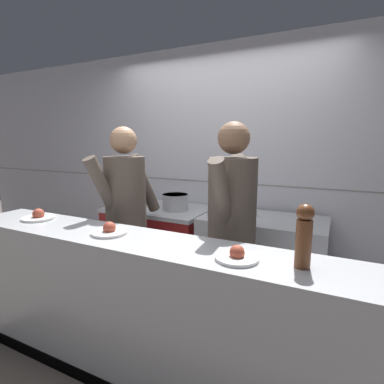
{
  "coord_description": "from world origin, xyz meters",
  "views": [
    {
      "loc": [
        1.17,
        -1.72,
        1.6
      ],
      "look_at": [
        0.01,
        0.63,
        1.15
      ],
      "focal_mm": 28.0,
      "sensor_mm": 36.0,
      "label": 1
    }
  ],
  "objects_px": {
    "stock_pot": "(137,196)",
    "mixing_bowl_steel": "(248,212)",
    "sauce_pot": "(175,202)",
    "chefs_knife": "(221,216)",
    "pepper_mill": "(304,235)",
    "oven_range": "(160,246)",
    "chef_head_cook": "(126,215)",
    "plated_dish_appetiser": "(109,231)",
    "chef_sous": "(232,228)",
    "plated_dish_main": "(39,216)",
    "plated_dish_dessert": "(237,256)"
  },
  "relations": [
    {
      "from": "chef_sous",
      "to": "plated_dish_appetiser",
      "type": "bearing_deg",
      "value": -139.09
    },
    {
      "from": "mixing_bowl_steel",
      "to": "chef_sous",
      "type": "height_order",
      "value": "chef_sous"
    },
    {
      "from": "stock_pot",
      "to": "plated_dish_dessert",
      "type": "xyz_separation_m",
      "value": [
        1.54,
        -1.22,
        0.02
      ]
    },
    {
      "from": "mixing_bowl_steel",
      "to": "chef_head_cook",
      "type": "height_order",
      "value": "chef_head_cook"
    },
    {
      "from": "mixing_bowl_steel",
      "to": "pepper_mill",
      "type": "xyz_separation_m",
      "value": [
        0.62,
        -1.21,
        0.22
      ]
    },
    {
      "from": "chef_sous",
      "to": "chefs_knife",
      "type": "bearing_deg",
      "value": 118.52
    },
    {
      "from": "plated_dish_main",
      "to": "oven_range",
      "type": "bearing_deg",
      "value": 71.74
    },
    {
      "from": "sauce_pot",
      "to": "plated_dish_appetiser",
      "type": "relative_size",
      "value": 1.15
    },
    {
      "from": "oven_range",
      "to": "plated_dish_dessert",
      "type": "bearing_deg",
      "value": -44.37
    },
    {
      "from": "mixing_bowl_steel",
      "to": "plated_dish_dessert",
      "type": "relative_size",
      "value": 1.04
    },
    {
      "from": "stock_pot",
      "to": "chef_sous",
      "type": "height_order",
      "value": "chef_sous"
    },
    {
      "from": "mixing_bowl_steel",
      "to": "plated_dish_main",
      "type": "relative_size",
      "value": 0.94
    },
    {
      "from": "plated_dish_dessert",
      "to": "chef_sous",
      "type": "bearing_deg",
      "value": 111.15
    },
    {
      "from": "stock_pot",
      "to": "plated_dish_appetiser",
      "type": "bearing_deg",
      "value": -61.27
    },
    {
      "from": "chef_sous",
      "to": "plated_dish_main",
      "type": "bearing_deg",
      "value": -159.43
    },
    {
      "from": "chefs_knife",
      "to": "plated_dish_dessert",
      "type": "xyz_separation_m",
      "value": [
        0.51,
        -1.12,
        0.1
      ]
    },
    {
      "from": "stock_pot",
      "to": "mixing_bowl_steel",
      "type": "relative_size",
      "value": 1.11
    },
    {
      "from": "mixing_bowl_steel",
      "to": "oven_range",
      "type": "bearing_deg",
      "value": -179.49
    },
    {
      "from": "plated_dish_main",
      "to": "chef_sous",
      "type": "relative_size",
      "value": 0.15
    },
    {
      "from": "chefs_knife",
      "to": "plated_dish_main",
      "type": "bearing_deg",
      "value": -138.3
    },
    {
      "from": "stock_pot",
      "to": "chef_head_cook",
      "type": "height_order",
      "value": "chef_head_cook"
    },
    {
      "from": "mixing_bowl_steel",
      "to": "chef_sous",
      "type": "bearing_deg",
      "value": -84.48
    },
    {
      "from": "chefs_knife",
      "to": "chef_sous",
      "type": "height_order",
      "value": "chef_sous"
    },
    {
      "from": "mixing_bowl_steel",
      "to": "chefs_knife",
      "type": "relative_size",
      "value": 0.71
    },
    {
      "from": "mixing_bowl_steel",
      "to": "plated_dish_dessert",
      "type": "distance_m",
      "value": 1.3
    },
    {
      "from": "chefs_knife",
      "to": "plated_dish_main",
      "type": "relative_size",
      "value": 1.32
    },
    {
      "from": "plated_dish_appetiser",
      "to": "chef_sous",
      "type": "height_order",
      "value": "chef_sous"
    },
    {
      "from": "mixing_bowl_steel",
      "to": "chefs_knife",
      "type": "xyz_separation_m",
      "value": [
        -0.21,
        -0.14,
        -0.03
      ]
    },
    {
      "from": "sauce_pot",
      "to": "mixing_bowl_steel",
      "type": "relative_size",
      "value": 1.17
    },
    {
      "from": "chef_head_cook",
      "to": "mixing_bowl_steel",
      "type": "bearing_deg",
      "value": 52.16
    },
    {
      "from": "stock_pot",
      "to": "chefs_knife",
      "type": "bearing_deg",
      "value": -5.65
    },
    {
      "from": "plated_dish_appetiser",
      "to": "sauce_pot",
      "type": "bearing_deg",
      "value": 97.7
    },
    {
      "from": "sauce_pot",
      "to": "mixing_bowl_steel",
      "type": "xyz_separation_m",
      "value": [
        0.76,
        0.04,
        -0.04
      ]
    },
    {
      "from": "pepper_mill",
      "to": "chef_sous",
      "type": "relative_size",
      "value": 0.18
    },
    {
      "from": "stock_pot",
      "to": "sauce_pot",
      "type": "height_order",
      "value": "stock_pot"
    },
    {
      "from": "plated_dish_main",
      "to": "plated_dish_appetiser",
      "type": "height_order",
      "value": "plated_dish_main"
    },
    {
      "from": "stock_pot",
      "to": "chefs_knife",
      "type": "relative_size",
      "value": 0.79
    },
    {
      "from": "sauce_pot",
      "to": "mixing_bowl_steel",
      "type": "distance_m",
      "value": 0.76
    },
    {
      "from": "plated_dish_main",
      "to": "pepper_mill",
      "type": "xyz_separation_m",
      "value": [
        1.98,
        -0.04,
        0.15
      ]
    },
    {
      "from": "chefs_knife",
      "to": "plated_dish_dessert",
      "type": "height_order",
      "value": "plated_dish_dessert"
    },
    {
      "from": "chefs_knife",
      "to": "pepper_mill",
      "type": "relative_size",
      "value": 1.05
    },
    {
      "from": "chefs_knife",
      "to": "plated_dish_main",
      "type": "xyz_separation_m",
      "value": [
        -1.15,
        -1.03,
        0.1
      ]
    },
    {
      "from": "chef_head_cook",
      "to": "chef_sous",
      "type": "bearing_deg",
      "value": 16.76
    },
    {
      "from": "plated_dish_appetiser",
      "to": "chef_head_cook",
      "type": "relative_size",
      "value": 0.14
    },
    {
      "from": "oven_range",
      "to": "chef_head_cook",
      "type": "relative_size",
      "value": 0.63
    },
    {
      "from": "plated_dish_main",
      "to": "plated_dish_dessert",
      "type": "distance_m",
      "value": 1.66
    },
    {
      "from": "chefs_knife",
      "to": "chef_sous",
      "type": "xyz_separation_m",
      "value": [
        0.27,
        -0.51,
        0.06
      ]
    },
    {
      "from": "plated_dish_appetiser",
      "to": "chef_sous",
      "type": "bearing_deg",
      "value": 40.47
    },
    {
      "from": "sauce_pot",
      "to": "chef_head_cook",
      "type": "height_order",
      "value": "chef_head_cook"
    },
    {
      "from": "plated_dish_appetiser",
      "to": "oven_range",
      "type": "bearing_deg",
      "value": 107.45
    }
  ]
}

